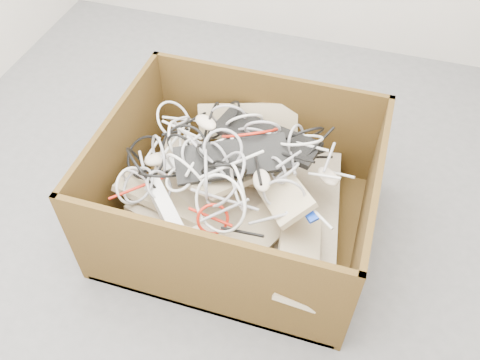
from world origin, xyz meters
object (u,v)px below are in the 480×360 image
(cardboard_box, at_px, (236,205))
(vga_plug, at_px, (312,216))
(power_strip_right, at_px, (166,210))
(power_strip_left, at_px, (200,155))

(cardboard_box, height_order, vga_plug, cardboard_box)
(vga_plug, bearing_deg, power_strip_right, -123.16)
(vga_plug, bearing_deg, cardboard_box, -155.00)
(cardboard_box, bearing_deg, power_strip_left, 165.28)
(cardboard_box, xyz_separation_m, vga_plug, (0.35, -0.13, 0.22))
(power_strip_right, bearing_deg, cardboard_box, 93.81)
(power_strip_left, bearing_deg, vga_plug, -48.05)
(power_strip_right, distance_m, vga_plug, 0.58)
(cardboard_box, distance_m, vga_plug, 0.43)
(power_strip_left, height_order, vga_plug, power_strip_left)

